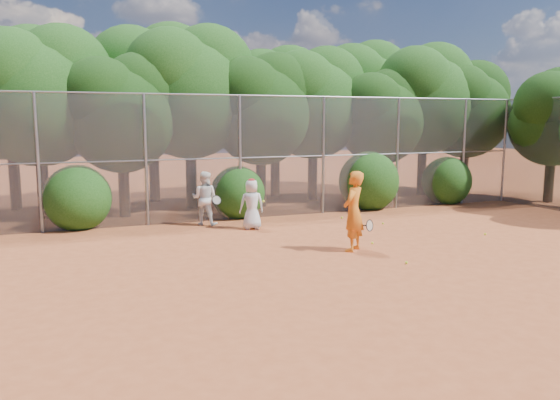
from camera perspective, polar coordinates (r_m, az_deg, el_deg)
name	(u,v)px	position (r m, az deg, el deg)	size (l,w,h in m)	color
ground	(359,258)	(13.01, 8.23, -6.06)	(80.00, 80.00, 0.00)	#A34A24
fence_back	(266,156)	(18.04, -1.51, 4.66)	(20.05, 0.09, 4.03)	gray
tree_1	(39,90)	(19.47, -23.88, 10.45)	(4.64, 4.03, 6.35)	black
tree_2	(122,109)	(18.83, -16.17, 9.16)	(3.99, 3.47, 5.47)	black
tree_3	(191,87)	(20.26, -9.32, 11.60)	(4.89, 4.26, 6.70)	black
tree_4	(262,105)	(20.34, -1.94, 9.89)	(4.19, 3.64, 5.73)	black
tree_5	(314,99)	(22.05, 3.58, 10.52)	(4.51, 3.92, 6.17)	black
tree_6	(381,113)	(22.35, 10.54, 8.88)	(3.86, 3.36, 5.29)	black
tree_7	(425,94)	(24.29, 14.92, 10.61)	(4.77, 4.14, 6.53)	black
tree_8	(467,106)	(25.28, 18.98, 9.29)	(4.25, 3.70, 5.82)	black
tree_9	(10,88)	(21.83, -26.36, 10.46)	(4.83, 4.20, 6.62)	black
tree_10	(153,83)	(22.25, -13.15, 11.79)	(5.15, 4.48, 7.06)	black
tree_11	(276,97)	(23.13, -0.42, 10.72)	(4.64, 4.03, 6.35)	black
tree_12	(363,91)	(25.66, 8.68, 11.18)	(5.02, 4.37, 6.88)	black
tree_13	(554,113)	(23.88, 26.73, 8.09)	(3.86, 3.36, 5.29)	black
bush_0	(77,195)	(17.35, -20.41, 0.49)	(2.00, 2.00, 2.00)	#164110
bush_1	(238,190)	(18.16, -4.44, 1.01)	(1.80, 1.80, 1.80)	#164110
bush_2	(369,178)	(20.18, 9.25, 2.24)	(2.20, 2.20, 2.20)	#164110
bush_3	(447,179)	(22.19, 17.03, 2.14)	(1.90, 1.90, 1.90)	#164110
player_yellow	(354,211)	(13.54, 7.69, -1.18)	(0.93, 0.83, 1.99)	orange
player_teen	(252,204)	(16.17, -2.97, -0.42)	(0.77, 0.54, 1.52)	silver
player_white	(205,198)	(16.95, -7.89, 0.18)	(1.02, 0.96, 1.66)	white
ball_0	(383,223)	(17.26, 10.72, -2.42)	(0.07, 0.07, 0.07)	#D8EC2A
ball_1	(406,263)	(12.70, 13.08, -6.40)	(0.07, 0.07, 0.07)	#D8EC2A
ball_2	(485,234)	(16.47, 20.65, -3.34)	(0.07, 0.07, 0.07)	#D8EC2A
ball_3	(372,243)	(14.51, 9.61, -4.45)	(0.07, 0.07, 0.07)	#D8EC2A
ball_4	(342,218)	(18.05, 6.49, -1.85)	(0.07, 0.07, 0.07)	#D8EC2A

